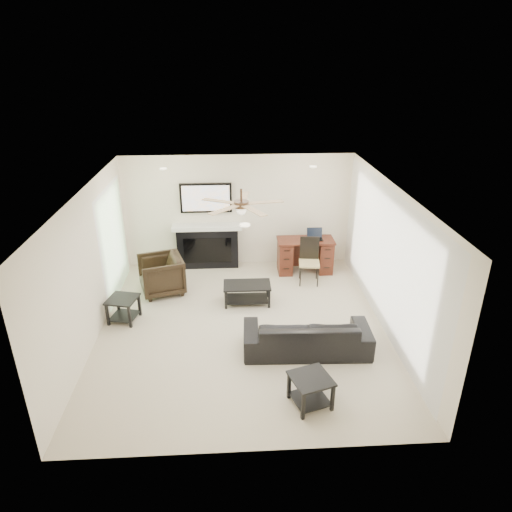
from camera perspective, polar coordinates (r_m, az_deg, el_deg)
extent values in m
plane|color=#BDB198|center=(8.18, -1.62, -8.93)|extent=(5.50, 5.50, 0.00)
cube|color=white|center=(7.13, -1.85, 8.17)|extent=(5.00, 5.50, 0.04)
cube|color=beige|center=(10.13, -2.22, 5.63)|extent=(5.00, 0.04, 2.50)
cube|color=beige|center=(5.21, -0.75, -13.87)|extent=(5.00, 0.04, 2.50)
cube|color=beige|center=(7.92, -20.13, -1.36)|extent=(0.04, 5.50, 2.50)
cube|color=beige|center=(8.03, 16.41, -0.49)|extent=(0.04, 5.50, 2.50)
cube|color=white|center=(8.10, 15.84, -0.33)|extent=(0.04, 5.10, 2.40)
cube|color=#93BC89|center=(9.35, -17.30, 1.60)|extent=(0.04, 1.80, 2.10)
cylinder|color=#382619|center=(7.30, -1.85, 6.49)|extent=(1.40, 1.40, 0.30)
imported|color=black|center=(7.50, 6.37, -9.72)|extent=(2.07, 0.88, 0.60)
imported|color=black|center=(9.34, -11.76, -2.31)|extent=(1.04, 1.03, 0.76)
cube|color=black|center=(8.83, -1.12, -4.72)|extent=(0.90, 0.51, 0.40)
cube|color=black|center=(6.54, 6.81, -16.40)|extent=(0.65, 0.65, 0.45)
cube|color=black|center=(8.61, -16.22, -6.41)|extent=(0.60, 0.60, 0.45)
cube|color=black|center=(10.08, -6.15, 3.63)|extent=(1.52, 0.34, 1.91)
cube|color=#35130D|center=(10.06, 6.13, 0.05)|extent=(1.22, 0.56, 0.76)
cube|color=black|center=(9.52, 6.68, -0.72)|extent=(0.47, 0.49, 0.97)
cube|color=black|center=(9.89, 7.42, 2.66)|extent=(0.33, 0.24, 0.23)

